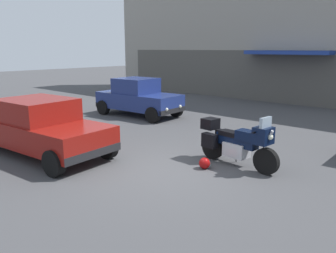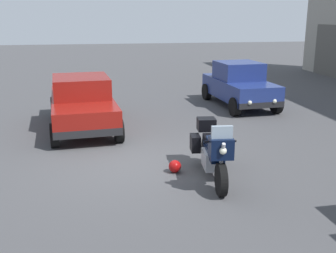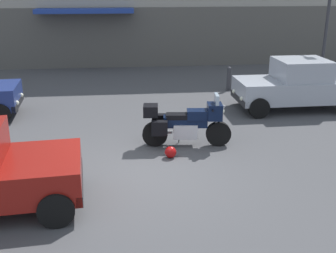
{
  "view_description": "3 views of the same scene",
  "coord_description": "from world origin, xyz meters",
  "px_view_note": "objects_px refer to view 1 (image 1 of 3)",
  "views": [
    {
      "loc": [
        5.5,
        -5.82,
        2.9
      ],
      "look_at": [
        0.03,
        0.32,
        1.02
      ],
      "focal_mm": 36.71,
      "sensor_mm": 36.0,
      "label": 1
    },
    {
      "loc": [
        9.03,
        -0.84,
        3.36
      ],
      "look_at": [
        0.2,
        0.74,
        0.88
      ],
      "focal_mm": 43.5,
      "sensor_mm": 36.0,
      "label": 2
    },
    {
      "loc": [
        -0.24,
        -8.51,
        4.05
      ],
      "look_at": [
        0.69,
        0.08,
        1.04
      ],
      "focal_mm": 45.32,
      "sensor_mm": 36.0,
      "label": 3
    }
  ],
  "objects_px": {
    "motorcycle": "(237,142)",
    "car_sedan_far": "(39,127)",
    "helmet": "(204,163)",
    "car_wagon_end": "(138,97)"
  },
  "relations": [
    {
      "from": "helmet",
      "to": "car_wagon_end",
      "type": "relative_size",
      "value": 0.07
    },
    {
      "from": "car_sedan_far",
      "to": "car_wagon_end",
      "type": "distance_m",
      "value": 6.1
    },
    {
      "from": "car_wagon_end",
      "to": "motorcycle",
      "type": "bearing_deg",
      "value": -27.7
    },
    {
      "from": "helmet",
      "to": "car_wagon_end",
      "type": "distance_m",
      "value": 7.26
    },
    {
      "from": "helmet",
      "to": "motorcycle",
      "type": "bearing_deg",
      "value": 58.09
    },
    {
      "from": "motorcycle",
      "to": "car_sedan_far",
      "type": "bearing_deg",
      "value": -143.49
    },
    {
      "from": "helmet",
      "to": "car_sedan_far",
      "type": "height_order",
      "value": "car_sedan_far"
    },
    {
      "from": "motorcycle",
      "to": "car_sedan_far",
      "type": "distance_m",
      "value": 5.4
    },
    {
      "from": "motorcycle",
      "to": "helmet",
      "type": "xyz_separation_m",
      "value": [
        -0.45,
        -0.72,
        -0.48
      ]
    },
    {
      "from": "helmet",
      "to": "car_sedan_far",
      "type": "distance_m",
      "value": 4.7
    }
  ]
}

